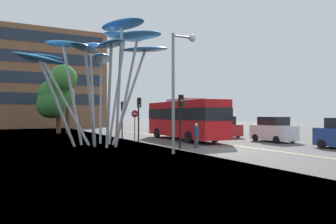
# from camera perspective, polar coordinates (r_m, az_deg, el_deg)

# --- Properties ---
(ground) EXTENTS (120.00, 240.00, 0.10)m
(ground) POSITION_cam_1_polar(r_m,az_deg,el_deg) (21.31, 8.61, -6.77)
(ground) COLOR #54514F
(red_bus) EXTENTS (3.03, 11.11, 3.69)m
(red_bus) POSITION_cam_1_polar(r_m,az_deg,el_deg) (29.18, 2.90, -0.98)
(red_bus) COLOR red
(red_bus) RESTS_ON ground
(leaf_sculpture) EXTENTS (11.31, 10.22, 9.07)m
(leaf_sculpture) POSITION_cam_1_polar(r_m,az_deg,el_deg) (25.35, -11.84, 10.08)
(leaf_sculpture) COLOR #9EA0A5
(leaf_sculpture) RESTS_ON ground
(traffic_light_kerb_near) EXTENTS (0.28, 0.42, 3.62)m
(traffic_light_kerb_near) POSITION_cam_1_polar(r_m,az_deg,el_deg) (21.75, 2.24, 0.41)
(traffic_light_kerb_near) COLOR black
(traffic_light_kerb_near) RESTS_ON ground
(traffic_light_kerb_far) EXTENTS (0.28, 0.42, 3.68)m
(traffic_light_kerb_far) POSITION_cam_1_polar(r_m,az_deg,el_deg) (26.76, -5.11, 0.35)
(traffic_light_kerb_far) COLOR black
(traffic_light_kerb_far) RESTS_ON ground
(traffic_light_island_mid) EXTENTS (0.28, 0.42, 3.51)m
(traffic_light_island_mid) POSITION_cam_1_polar(r_m,az_deg,el_deg) (31.00, -7.98, 0.04)
(traffic_light_island_mid) COLOR black
(traffic_light_island_mid) RESTS_ON ground
(car_parked_mid) EXTENTS (1.96, 3.84, 2.10)m
(car_parked_mid) POSITION_cam_1_polar(r_m,az_deg,el_deg) (28.59, 17.97, -3.04)
(car_parked_mid) COLOR silver
(car_parked_mid) RESTS_ON ground
(car_parked_far) EXTENTS (1.95, 4.43, 2.10)m
(car_parked_far) POSITION_cam_1_polar(r_m,az_deg,el_deg) (33.47, 9.46, -2.67)
(car_parked_far) COLOR maroon
(car_parked_far) RESTS_ON ground
(car_side_street) EXTENTS (1.96, 3.88, 2.19)m
(car_side_street) POSITION_cam_1_polar(r_m,az_deg,el_deg) (38.16, 4.74, -2.30)
(car_side_street) COLOR black
(car_side_street) RESTS_ON ground
(car_far_side) EXTENTS (1.92, 4.53, 2.25)m
(car_far_side) POSITION_cam_1_polar(r_m,az_deg,el_deg) (44.78, -0.02, -1.98)
(car_far_side) COLOR silver
(car_far_side) RESTS_ON ground
(street_lamp) EXTENTS (1.63, 0.44, 7.15)m
(street_lamp) POSITION_cam_1_polar(r_m,az_deg,el_deg) (19.35, 1.89, 6.37)
(street_lamp) COLOR gray
(street_lamp) RESTS_ON ground
(tree_pavement_near) EXTENTS (4.31, 4.05, 6.31)m
(tree_pavement_near) POSITION_cam_1_polar(r_m,az_deg,el_deg) (40.77, -19.50, 1.89)
(tree_pavement_near) COLOR brown
(tree_pavement_near) RESTS_ON ground
(tree_pavement_far) EXTENTS (3.47, 5.20, 8.08)m
(tree_pavement_far) POSITION_cam_1_polar(r_m,az_deg,el_deg) (40.78, -18.23, 3.91)
(tree_pavement_far) COLOR brown
(tree_pavement_far) RESTS_ON ground
(pedestrian) EXTENTS (0.34, 0.34, 1.70)m
(pedestrian) POSITION_cam_1_polar(r_m,az_deg,el_deg) (22.40, 4.94, -4.14)
(pedestrian) COLOR #2D3342
(pedestrian) RESTS_ON ground
(no_entry_sign) EXTENTS (0.60, 0.12, 2.65)m
(no_entry_sign) POSITION_cam_1_polar(r_m,az_deg,el_deg) (27.12, -5.84, -1.56)
(no_entry_sign) COLOR gray
(no_entry_sign) RESTS_ON ground
(backdrop_building) EXTENTS (26.11, 13.24, 16.57)m
(backdrop_building) POSITION_cam_1_polar(r_m,az_deg,el_deg) (62.74, -23.98, 5.13)
(backdrop_building) COLOR brown
(backdrop_building) RESTS_ON ground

